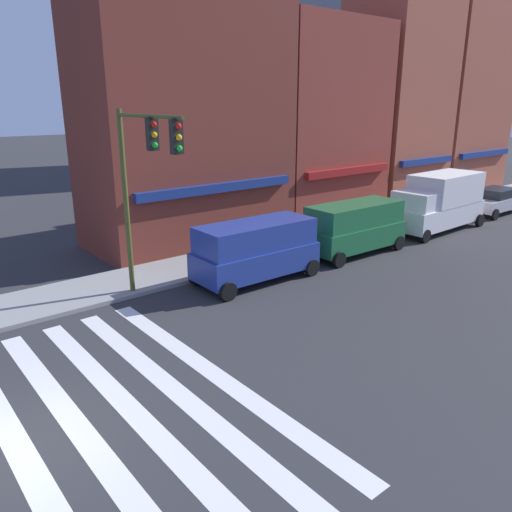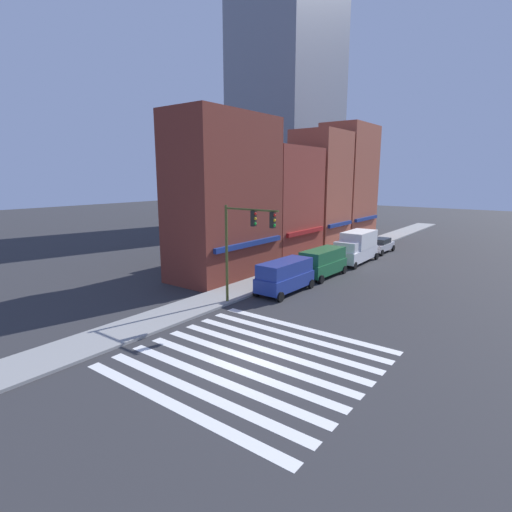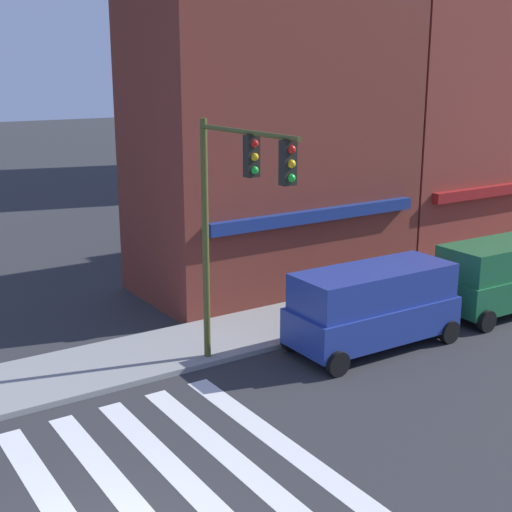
% 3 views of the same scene
% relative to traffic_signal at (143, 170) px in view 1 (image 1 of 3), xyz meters
% --- Properties ---
extents(ground_plane, '(200.00, 200.00, 0.00)m').
position_rel_traffic_signal_xyz_m(ground_plane, '(-5.63, -4.96, -4.68)').
color(ground_plane, '#2D2D30').
extents(crosswalk_stripes, '(10.04, 10.80, 0.01)m').
position_rel_traffic_signal_xyz_m(crosswalk_stripes, '(-5.63, -4.96, -4.68)').
color(crosswalk_stripes, silver).
rests_on(crosswalk_stripes, ground_plane).
extents(storefront_row, '(33.12, 5.30, 14.70)m').
position_rel_traffic_signal_xyz_m(storefront_row, '(17.67, 6.54, 1.92)').
color(storefront_row, maroon).
rests_on(storefront_row, ground_plane).
extents(traffic_signal, '(0.32, 4.12, 6.53)m').
position_rel_traffic_signal_xyz_m(traffic_signal, '(0.00, 0.00, 0.00)').
color(traffic_signal, '#474C1E').
rests_on(traffic_signal, ground_plane).
extents(van_blue, '(5.03, 2.22, 2.34)m').
position_rel_traffic_signal_xyz_m(van_blue, '(4.43, -0.26, -3.39)').
color(van_blue, navy).
rests_on(van_blue, ground_plane).
extents(van_green, '(5.05, 2.22, 2.34)m').
position_rel_traffic_signal_xyz_m(van_green, '(10.24, -0.26, -3.39)').
color(van_green, '#1E6638').
rests_on(van_green, ground_plane).
extents(box_truck_white, '(6.25, 2.42, 3.04)m').
position_rel_traffic_signal_xyz_m(box_truck_white, '(17.18, -0.26, -3.09)').
color(box_truck_white, white).
rests_on(box_truck_white, ground_plane).
extents(sedan_silver, '(4.40, 2.02, 1.59)m').
position_rel_traffic_signal_xyz_m(sedan_silver, '(23.72, -0.26, -3.84)').
color(sedan_silver, '#B7B7BC').
rests_on(sedan_silver, ground_plane).
extents(pedestrian_orange_vest, '(0.32, 0.32, 1.77)m').
position_rel_traffic_signal_xyz_m(pedestrian_orange_vest, '(7.37, 1.75, -3.61)').
color(pedestrian_orange_vest, '#23232D').
rests_on(pedestrian_orange_vest, sidewalk_left).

